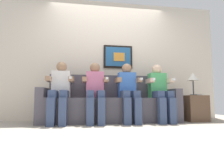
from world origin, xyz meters
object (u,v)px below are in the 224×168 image
object	(u,v)px
couch	(111,105)
table_lamp	(193,78)
person_left_center	(95,89)
side_table_right	(194,108)
person_leftmost	(60,89)
person_right_center	(128,89)
person_rightmost	(160,90)
spare_remote_on_table	(201,95)

from	to	relation	value
couch	table_lamp	xyz separation A→B (m)	(1.66, -0.08, 0.55)
person_left_center	side_table_right	distance (m)	1.98
person_leftmost	couch	bearing A→B (deg)	10.47
person_leftmost	side_table_right	size ratio (longest dim) A/B	2.22
person_leftmost	person_right_center	distance (m)	1.22
couch	side_table_right	bearing A→B (deg)	-3.75
side_table_right	table_lamp	xyz separation A→B (m)	(0.02, 0.02, 0.61)
person_left_center	person_right_center	xyz separation A→B (m)	(0.61, 0.00, 0.00)
person_rightmost	couch	bearing A→B (deg)	169.51
side_table_right	spare_remote_on_table	xyz separation A→B (m)	(0.09, -0.09, 0.26)
couch	table_lamp	size ratio (longest dim) A/B	5.62
couch	person_rightmost	size ratio (longest dim) A/B	2.33
person_right_center	table_lamp	bearing A→B (deg)	3.60
person_leftmost	person_right_center	bearing A→B (deg)	0.00
person_rightmost	table_lamp	xyz separation A→B (m)	(0.74, 0.09, 0.25)
person_leftmost	spare_remote_on_table	bearing A→B (deg)	-0.52
person_right_center	person_leftmost	bearing A→B (deg)	180.00
person_left_center	person_right_center	world-z (taller)	same
person_leftmost	person_rightmost	xyz separation A→B (m)	(1.83, -0.00, 0.00)
person_right_center	table_lamp	world-z (taller)	person_right_center
person_rightmost	spare_remote_on_table	size ratio (longest dim) A/B	8.54
couch	spare_remote_on_table	size ratio (longest dim) A/B	19.88
person_leftmost	spare_remote_on_table	xyz separation A→B (m)	(2.65, -0.02, -0.10)
side_table_right	table_lamp	size ratio (longest dim) A/B	1.09
person_leftmost	person_left_center	size ratio (longest dim) A/B	1.00
spare_remote_on_table	table_lamp	bearing A→B (deg)	124.78
couch	person_left_center	world-z (taller)	person_left_center
couch	person_rightmost	bearing A→B (deg)	-10.49
couch	side_table_right	distance (m)	1.65
couch	table_lamp	world-z (taller)	table_lamp
person_left_center	table_lamp	size ratio (longest dim) A/B	2.41
spare_remote_on_table	person_right_center	bearing A→B (deg)	179.04
person_leftmost	person_right_center	size ratio (longest dim) A/B	1.00
person_right_center	table_lamp	distance (m)	1.38
person_right_center	spare_remote_on_table	world-z (taller)	person_right_center
side_table_right	spare_remote_on_table	size ratio (longest dim) A/B	3.85
side_table_right	spare_remote_on_table	world-z (taller)	spare_remote_on_table
person_rightmost	table_lamp	size ratio (longest dim) A/B	2.41
couch	person_left_center	xyz separation A→B (m)	(-0.30, -0.17, 0.29)
person_rightmost	side_table_right	size ratio (longest dim) A/B	2.22
person_right_center	side_table_right	world-z (taller)	person_right_center
person_left_center	person_right_center	bearing A→B (deg)	0.00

